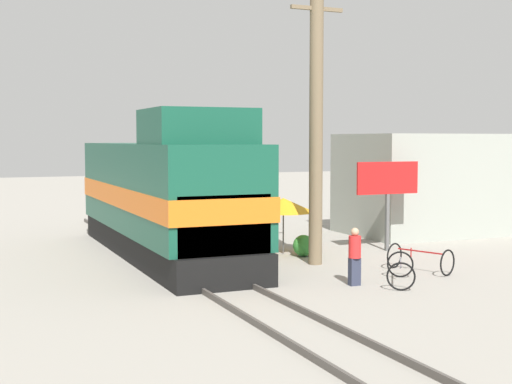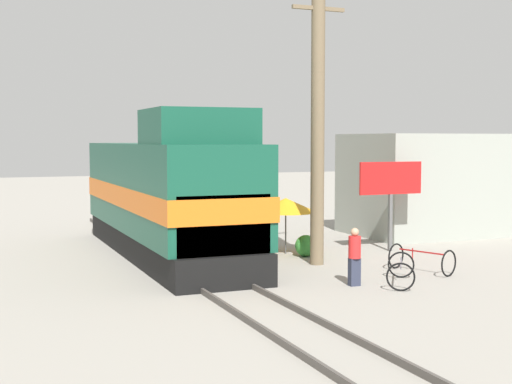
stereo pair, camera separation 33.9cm
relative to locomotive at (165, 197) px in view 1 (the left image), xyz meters
The scene contains 12 objects.
ground_plane 4.20m from the locomotive, 90.00° to the right, with size 120.00×120.00×0.00m, color gray.
rail_near 4.22m from the locomotive, 101.11° to the right, with size 0.08×30.98×0.15m, color #4C4742.
rail_far 4.22m from the locomotive, 78.89° to the right, with size 0.08×30.98×0.15m, color #4C4742.
locomotive is the anchor object (origin of this frame).
utility_pole 5.78m from the locomotive, 38.44° to the right, with size 1.80×0.44×9.21m.
vendor_umbrella 4.13m from the locomotive, 12.10° to the right, with size 2.20×2.20×1.96m.
billboard_sign 7.95m from the locomotive, 12.68° to the right, with size 2.53×0.12×3.21m.
shrub_cluster 5.01m from the locomotive, 21.16° to the right, with size 0.74×0.74×0.74m, color #388C38.
person_bystander 7.57m from the locomotive, 62.38° to the right, with size 0.34×0.34×1.60m.
bicycle 8.57m from the locomotive, 55.47° to the right, with size 1.71×2.03×0.77m.
bicycle_spare 8.66m from the locomotive, 41.79° to the right, with size 1.43×2.05×0.79m.
building_block_distant 12.04m from the locomotive, ahead, with size 6.48×4.74×4.24m, color #999E93.
Camera 1 is at (-6.61, -19.67, 3.99)m, focal length 50.00 mm.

